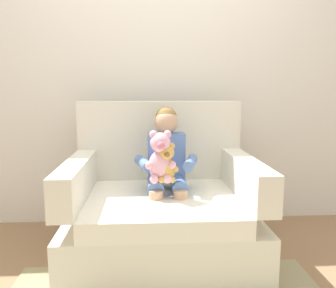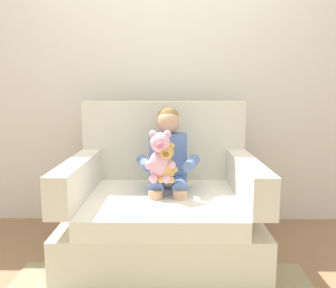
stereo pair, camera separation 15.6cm
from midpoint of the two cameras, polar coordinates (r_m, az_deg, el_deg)
The scene contains 6 objects.
ground_plane at distance 2.52m, azimuth 0.99°, elevation -18.03°, with size 8.00×8.00×0.00m, color #936D4C.
back_wall at distance 2.99m, azimuth 0.93°, elevation 11.94°, with size 6.00×0.10×2.60m, color silver.
armchair at distance 2.44m, azimuth 1.00°, elevation -10.69°, with size 1.26×1.02×1.06m.
seated_child at distance 2.39m, azimuth 1.90°, elevation -2.77°, with size 0.45×0.39×0.82m.
plush_honey at distance 2.22m, azimuth 1.72°, elevation -3.29°, with size 0.15×0.12×0.25m.
plush_pink at distance 2.22m, azimuth 0.72°, elevation -2.31°, with size 0.20×0.16×0.33m.
Camera 2 is at (0.06, -2.25, 1.14)m, focal length 36.80 mm.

